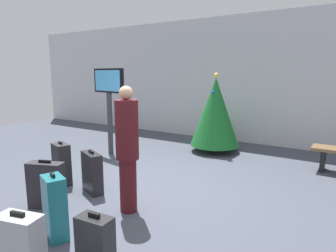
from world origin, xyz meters
TOP-DOWN VIEW (x-y plane):
  - ground_plane at (0.00, 0.00)m, footprint 16.00×16.00m
  - back_wall at (0.00, 4.54)m, footprint 16.00×0.20m
  - holiday_tree at (0.01, 3.09)m, footprint 1.17×1.17m
  - flight_info_kiosk at (-2.00, 1.59)m, footprint 1.01×0.25m
  - traveller_0 at (0.29, -0.48)m, footprint 0.42×0.42m
  - suitcase_0 at (-0.63, -0.28)m, footprint 0.52×0.36m
  - suitcase_1 at (-0.75, -1.02)m, footprint 0.55×0.37m
  - suitcase_3 at (-1.32, -0.32)m, footprint 0.40×0.30m
  - suitcase_5 at (0.04, -1.47)m, footprint 0.38×0.31m
  - suitcase_6 at (1.01, -1.78)m, footprint 0.34×0.20m

SIDE VIEW (x-z plane):
  - ground_plane at x=0.00m, z-range 0.00..0.00m
  - suitcase_0 at x=-0.63m, z-range -0.02..0.67m
  - suitcase_1 at x=-0.75m, z-range -0.02..0.68m
  - suitcase_6 at x=1.01m, z-range -0.02..0.69m
  - suitcase_3 at x=-1.32m, z-range -0.02..0.73m
  - suitcase_5 at x=0.04m, z-range -0.02..0.77m
  - traveller_0 at x=0.29m, z-range 0.05..1.79m
  - holiday_tree at x=0.01m, z-range 0.02..1.93m
  - flight_info_kiosk at x=-2.00m, z-range 0.43..2.43m
  - back_wall at x=0.00m, z-range 0.00..3.44m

